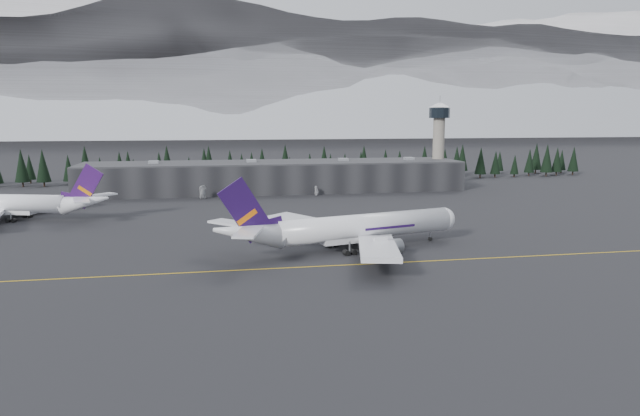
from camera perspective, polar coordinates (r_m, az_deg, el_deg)
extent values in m
plane|color=black|center=(124.45, 1.70, -5.53)|extent=(1400.00, 1400.00, 0.00)
cube|color=gold|center=(122.56, 1.90, -5.75)|extent=(400.00, 0.40, 0.02)
cube|color=black|center=(245.33, -4.52, 3.11)|extent=(160.00, 30.00, 12.00)
cube|color=#333335|center=(244.76, -4.54, 4.57)|extent=(160.00, 30.00, 0.60)
cylinder|color=gray|center=(265.95, 11.74, 5.57)|extent=(5.20, 5.20, 32.00)
cylinder|color=black|center=(265.52, 11.86, 9.28)|extent=(9.20, 9.20, 4.50)
cone|color=silver|center=(265.57, 11.89, 10.03)|extent=(10.00, 10.00, 2.00)
cube|color=black|center=(281.85, -5.33, 4.17)|extent=(360.00, 20.00, 15.00)
cylinder|color=silver|center=(137.64, 4.66, -1.81)|extent=(45.55, 17.25, 5.94)
sphere|color=silver|center=(150.13, 12.22, -1.08)|extent=(5.94, 5.94, 5.94)
cone|color=silver|center=(125.58, -7.18, -2.49)|extent=(17.59, 9.95, 8.60)
cube|color=silver|center=(148.63, -0.28, -1.59)|extent=(24.61, 25.77, 2.54)
cylinder|color=gray|center=(146.77, 2.72, -2.41)|extent=(7.18, 5.27, 3.76)
cube|color=silver|center=(122.08, 5.82, -3.99)|extent=(14.11, 28.81, 2.54)
cylinder|color=gray|center=(130.02, 6.82, -3.96)|extent=(7.18, 5.27, 3.76)
cube|color=#220E42|center=(124.52, -7.44, -0.24)|extent=(12.26, 3.65, 14.74)
cube|color=orange|center=(124.83, -7.34, -0.90)|extent=(4.81, 1.76, 3.63)
cube|color=silver|center=(130.32, -8.83, -1.49)|extent=(10.82, 10.88, 0.49)
cube|color=silver|center=(119.17, -7.21, -2.44)|extent=(7.18, 11.68, 0.49)
cylinder|color=black|center=(148.52, 10.96, -2.70)|extent=(0.49, 0.49, 2.97)
cylinder|color=black|center=(139.07, 1.25, -3.34)|extent=(0.49, 0.49, 2.97)
cylinder|color=black|center=(131.35, 2.98, -4.09)|extent=(0.49, 0.49, 2.97)
cone|color=white|center=(187.08, -22.45, 0.58)|extent=(16.63, 9.72, 8.11)
cube|color=white|center=(210.91, -25.97, 0.60)|extent=(23.56, 24.01, 2.39)
cylinder|color=gray|center=(209.84, -27.98, -0.03)|extent=(6.81, 5.09, 3.55)
cube|color=#32104E|center=(186.28, -22.41, 2.03)|extent=(11.50, 3.71, 13.91)
cube|color=#C0690B|center=(186.53, -22.43, 1.60)|extent=(4.52, 1.76, 3.43)
cube|color=white|center=(181.14, -22.77, 0.72)|extent=(6.56, 10.98, 0.47)
cube|color=white|center=(190.99, -21.19, 1.21)|extent=(10.31, 10.16, 0.47)
cylinder|color=black|center=(195.21, -28.52, -0.87)|extent=(0.47, 0.47, 2.80)
cylinder|color=black|center=(202.13, -27.21, -0.47)|extent=(0.47, 0.47, 2.80)
imported|color=silver|center=(225.86, -11.64, 1.09)|extent=(4.31, 5.82, 1.47)
imported|color=silver|center=(230.80, -0.35, 1.43)|extent=(4.17, 2.19, 1.35)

